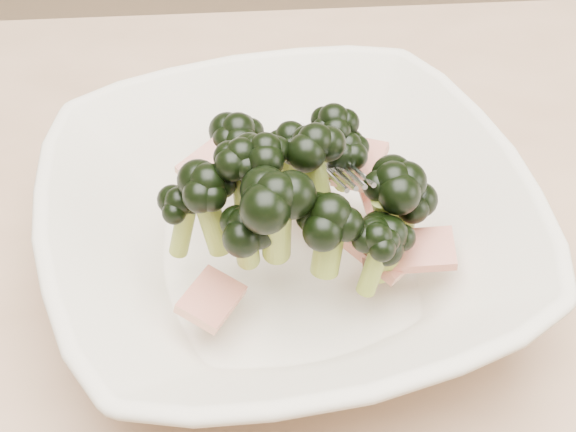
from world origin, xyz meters
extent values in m
cube|color=tan|center=(0.00, 0.00, 0.73)|extent=(1.20, 0.80, 0.04)
imported|color=beige|center=(-0.01, 0.07, 0.79)|extent=(0.35, 0.35, 0.07)
cylinder|color=olive|center=(0.03, 0.02, 0.81)|extent=(0.02, 0.02, 0.04)
ellipsoid|color=black|center=(0.03, 0.02, 0.83)|extent=(0.03, 0.03, 0.02)
cylinder|color=olive|center=(0.04, 0.03, 0.80)|extent=(0.02, 0.02, 0.04)
ellipsoid|color=black|center=(0.04, 0.03, 0.82)|extent=(0.04, 0.04, 0.03)
cylinder|color=olive|center=(-0.04, 0.14, 0.79)|extent=(0.02, 0.02, 0.04)
ellipsoid|color=black|center=(-0.04, 0.14, 0.82)|extent=(0.04, 0.04, 0.03)
cylinder|color=olive|center=(-0.06, 0.06, 0.81)|extent=(0.02, 0.02, 0.05)
ellipsoid|color=black|center=(-0.06, 0.06, 0.84)|extent=(0.04, 0.04, 0.03)
cylinder|color=olive|center=(-0.02, 0.03, 0.83)|extent=(0.02, 0.03, 0.05)
ellipsoid|color=black|center=(-0.02, 0.03, 0.85)|extent=(0.04, 0.04, 0.03)
cylinder|color=olive|center=(-0.03, 0.07, 0.84)|extent=(0.02, 0.01, 0.04)
ellipsoid|color=black|center=(-0.03, 0.07, 0.86)|extent=(0.03, 0.03, 0.03)
cylinder|color=olive|center=(0.00, 0.07, 0.84)|extent=(0.02, 0.02, 0.04)
ellipsoid|color=black|center=(0.00, 0.07, 0.86)|extent=(0.04, 0.04, 0.03)
cylinder|color=olive|center=(-0.04, 0.07, 0.83)|extent=(0.01, 0.02, 0.04)
ellipsoid|color=black|center=(-0.04, 0.07, 0.86)|extent=(0.03, 0.03, 0.03)
cylinder|color=olive|center=(-0.04, 0.04, 0.81)|extent=(0.02, 0.02, 0.03)
ellipsoid|color=black|center=(-0.04, 0.04, 0.83)|extent=(0.03, 0.03, 0.03)
cylinder|color=olive|center=(0.06, 0.06, 0.80)|extent=(0.02, 0.02, 0.04)
ellipsoid|color=black|center=(0.06, 0.06, 0.82)|extent=(0.03, 0.03, 0.03)
cylinder|color=olive|center=(-0.04, 0.08, 0.82)|extent=(0.02, 0.02, 0.04)
ellipsoid|color=black|center=(-0.04, 0.08, 0.84)|extent=(0.03, 0.03, 0.03)
cylinder|color=olive|center=(-0.01, 0.09, 0.82)|extent=(0.02, 0.01, 0.03)
ellipsoid|color=black|center=(-0.01, 0.09, 0.84)|extent=(0.03, 0.03, 0.03)
cylinder|color=olive|center=(-0.03, 0.14, 0.79)|extent=(0.02, 0.02, 0.03)
ellipsoid|color=black|center=(-0.03, 0.14, 0.81)|extent=(0.03, 0.03, 0.02)
cylinder|color=olive|center=(0.05, 0.06, 0.81)|extent=(0.03, 0.03, 0.05)
ellipsoid|color=black|center=(0.05, 0.06, 0.84)|extent=(0.04, 0.04, 0.03)
cylinder|color=olive|center=(0.02, 0.11, 0.82)|extent=(0.02, 0.02, 0.04)
ellipsoid|color=black|center=(0.02, 0.11, 0.84)|extent=(0.03, 0.03, 0.03)
cylinder|color=olive|center=(-0.08, 0.06, 0.80)|extent=(0.02, 0.01, 0.04)
ellipsoid|color=black|center=(-0.08, 0.06, 0.82)|extent=(0.03, 0.03, 0.02)
cylinder|color=olive|center=(0.01, 0.03, 0.82)|extent=(0.02, 0.02, 0.04)
ellipsoid|color=black|center=(0.01, 0.03, 0.84)|extent=(0.04, 0.04, 0.03)
cylinder|color=olive|center=(0.02, 0.10, 0.81)|extent=(0.01, 0.02, 0.03)
ellipsoid|color=black|center=(0.02, 0.10, 0.83)|extent=(0.03, 0.03, 0.02)
cube|color=maroon|center=(-0.06, 0.12, 0.81)|extent=(0.06, 0.05, 0.02)
cube|color=maroon|center=(0.06, 0.04, 0.79)|extent=(0.06, 0.03, 0.02)
cube|color=maroon|center=(0.00, 0.11, 0.81)|extent=(0.04, 0.05, 0.02)
cube|color=maroon|center=(-0.06, 0.02, 0.78)|extent=(0.04, 0.05, 0.02)
cube|color=maroon|center=(0.04, 0.05, 0.79)|extent=(0.05, 0.05, 0.02)
cube|color=maroon|center=(-0.01, 0.11, 0.80)|extent=(0.05, 0.05, 0.01)
cube|color=maroon|center=(0.05, 0.09, 0.78)|extent=(0.03, 0.06, 0.02)
cube|color=maroon|center=(0.04, 0.11, 0.81)|extent=(0.04, 0.05, 0.02)
camera|label=1|loc=(-0.04, -0.28, 1.15)|focal=50.00mm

